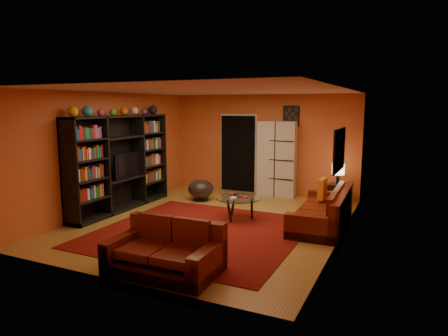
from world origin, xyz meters
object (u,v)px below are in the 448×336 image
at_px(coffee_table, 238,200).
at_px(storage_cabinet, 277,159).
at_px(side_table, 337,194).
at_px(table_lamp, 338,170).
at_px(bowl_chair, 201,189).
at_px(tv, 125,165).
at_px(entertainment_unit, 121,163).
at_px(sofa, 326,212).
at_px(loveseat, 167,251).

distance_m(coffee_table, storage_cabinet, 2.52).
relative_size(side_table, table_lamp, 1.05).
xyz_separation_m(storage_cabinet, table_lamp, (1.59, -0.35, -0.13)).
bearing_deg(bowl_chair, tv, -129.44).
xyz_separation_m(entertainment_unit, storage_cabinet, (2.73, 2.80, -0.09)).
bearing_deg(entertainment_unit, storage_cabinet, 45.70).
height_order(sofa, table_lamp, table_lamp).
bearing_deg(tv, entertainment_unit, 152.61).
bearing_deg(sofa, side_table, 90.88).
distance_m(storage_cabinet, table_lamp, 1.63).
relative_size(storage_cabinet, table_lamp, 4.04).
xyz_separation_m(entertainment_unit, table_lamp, (4.32, 2.45, -0.21)).
bearing_deg(tv, storage_cabinet, -44.78).
bearing_deg(table_lamp, tv, -151.16).
xyz_separation_m(loveseat, coffee_table, (-0.08, 2.76, 0.13)).
height_order(loveseat, side_table, loveseat).
height_order(storage_cabinet, bowl_chair, storage_cabinet).
relative_size(entertainment_unit, table_lamp, 6.30).
distance_m(entertainment_unit, bowl_chair, 2.07).
distance_m(loveseat, side_table, 5.11).
bearing_deg(bowl_chair, entertainment_unit, -128.77).
relative_size(loveseat, bowl_chair, 2.49).
height_order(sofa, storage_cabinet, storage_cabinet).
height_order(entertainment_unit, loveseat, entertainment_unit).
distance_m(loveseat, storage_cabinet, 5.26).
relative_size(tv, sofa, 0.42).
bearing_deg(sofa, tv, -174.54).
distance_m(sofa, loveseat, 3.49).
bearing_deg(storage_cabinet, sofa, -55.52).
relative_size(coffee_table, bowl_chair, 1.45).
bearing_deg(storage_cabinet, tv, -138.58).
bearing_deg(loveseat, entertainment_unit, 47.27).
xyz_separation_m(storage_cabinet, side_table, (1.59, -0.35, -0.71)).
bearing_deg(loveseat, tv, 45.64).
height_order(tv, storage_cabinet, storage_cabinet).
relative_size(sofa, table_lamp, 4.82).
xyz_separation_m(loveseat, bowl_chair, (-1.58, 3.91, -0.01)).
bearing_deg(loveseat, storage_cabinet, -1.22).
bearing_deg(loveseat, bowl_chair, 20.20).
distance_m(loveseat, bowl_chair, 4.22).
height_order(coffee_table, storage_cabinet, storage_cabinet).
distance_m(storage_cabinet, bowl_chair, 2.12).
relative_size(loveseat, table_lamp, 3.29).
distance_m(coffee_table, side_table, 2.67).
xyz_separation_m(storage_cabinet, bowl_chair, (-1.53, -1.30, -0.68)).
bearing_deg(side_table, storage_cabinet, 167.59).
relative_size(storage_cabinet, bowl_chair, 3.06).
bearing_deg(loveseat, table_lamp, -19.34).
bearing_deg(coffee_table, table_lamp, 52.34).
bearing_deg(tv, table_lamp, -61.16).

